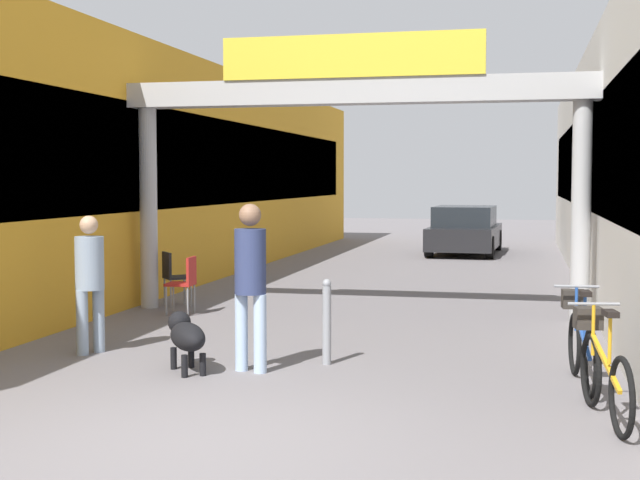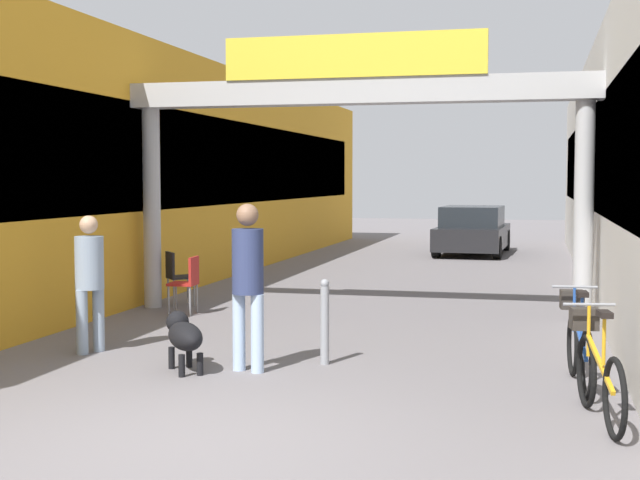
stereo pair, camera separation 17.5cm
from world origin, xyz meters
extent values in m
plane|color=slate|center=(0.00, 0.00, 0.00)|extent=(80.00, 80.00, 0.00)
cube|color=gold|center=(-5.10, 11.00, 2.22)|extent=(3.00, 26.00, 4.43)
cube|color=black|center=(-3.62, 11.00, 2.44)|extent=(0.04, 23.40, 1.77)
cube|color=black|center=(3.62, 11.00, 2.44)|extent=(0.04, 23.40, 1.77)
cylinder|color=#B2B2B2|center=(-3.35, 6.78, 1.61)|extent=(0.28, 0.28, 3.21)
cylinder|color=#B2B2B2|center=(3.35, 6.78, 1.61)|extent=(0.28, 0.28, 3.21)
cube|color=#B2B2B2|center=(0.00, 6.78, 3.40)|extent=(7.40, 0.44, 0.38)
cube|color=yellow|center=(0.00, 6.58, 3.91)|extent=(3.96, 0.10, 0.64)
cylinder|color=#A5BFE0|center=(-0.43, 2.56, 0.42)|extent=(0.17, 0.17, 0.85)
cylinder|color=#A5BFE0|center=(-0.20, 2.50, 0.42)|extent=(0.17, 0.17, 0.85)
cylinder|color=navy|center=(-0.31, 2.53, 1.20)|extent=(0.42, 0.42, 0.70)
sphere|color=#8C664C|center=(-0.31, 2.53, 1.70)|extent=(0.30, 0.30, 0.24)
cylinder|color=#8C9EB2|center=(-2.43, 3.18, 0.38)|extent=(0.19, 0.19, 0.77)
cylinder|color=#8C9EB2|center=(-2.53, 2.96, 0.38)|extent=(0.19, 0.19, 0.77)
cylinder|color=#8C9EB2|center=(-2.48, 3.07, 1.08)|extent=(0.45, 0.45, 0.63)
sphere|color=tan|center=(-2.48, 3.07, 1.54)|extent=(0.29, 0.29, 0.22)
ellipsoid|color=black|center=(-0.96, 2.34, 0.39)|extent=(0.71, 0.80, 0.30)
sphere|color=black|center=(-1.16, 2.61, 0.49)|extent=(0.36, 0.36, 0.25)
sphere|color=white|center=(-1.10, 2.52, 0.37)|extent=(0.25, 0.25, 0.18)
cylinder|color=black|center=(-1.18, 2.47, 0.12)|extent=(0.10, 0.10, 0.24)
cylinder|color=black|center=(-1.02, 2.58, 0.12)|extent=(0.10, 0.10, 0.24)
cylinder|color=black|center=(-0.91, 2.11, 0.12)|extent=(0.10, 0.10, 0.24)
cylinder|color=black|center=(-0.75, 2.22, 0.12)|extent=(0.10, 0.10, 0.24)
torus|color=black|center=(3.16, 1.82, 0.34)|extent=(0.16, 0.67, 0.67)
torus|color=black|center=(3.33, 0.81, 0.34)|extent=(0.16, 0.67, 0.67)
cube|color=gold|center=(3.24, 1.31, 0.52)|extent=(0.19, 0.94, 0.34)
cylinder|color=gold|center=(3.26, 1.20, 0.74)|extent=(0.04, 0.04, 0.42)
cube|color=black|center=(3.26, 1.20, 0.96)|extent=(0.13, 0.23, 0.05)
cylinder|color=gold|center=(3.17, 1.76, 0.72)|extent=(0.04, 0.04, 0.46)
cylinder|color=gray|center=(3.17, 1.76, 0.96)|extent=(0.46, 0.10, 0.03)
cube|color=#332D28|center=(3.14, 1.96, 0.80)|extent=(0.27, 0.24, 0.20)
torus|color=black|center=(3.09, 3.15, 0.34)|extent=(0.11, 0.67, 0.67)
torus|color=black|center=(3.18, 2.13, 0.34)|extent=(0.11, 0.67, 0.67)
cube|color=#234C9E|center=(3.14, 2.64, 0.52)|extent=(0.12, 0.94, 0.34)
cylinder|color=#234C9E|center=(3.15, 2.52, 0.74)|extent=(0.03, 0.03, 0.42)
cube|color=black|center=(3.15, 2.52, 0.96)|extent=(0.12, 0.23, 0.05)
cylinder|color=#234C9E|center=(3.10, 3.09, 0.72)|extent=(0.03, 0.03, 0.46)
cylinder|color=gray|center=(3.10, 3.09, 0.96)|extent=(0.46, 0.07, 0.03)
cube|color=#332D28|center=(3.08, 3.29, 0.80)|extent=(0.26, 0.22, 0.20)
cylinder|color=gray|center=(0.41, 3.09, 0.44)|extent=(0.10, 0.10, 0.89)
sphere|color=gray|center=(0.41, 3.09, 0.92)|extent=(0.10, 0.10, 0.10)
cylinder|color=gray|center=(-2.74, 6.01, 0.23)|extent=(0.03, 0.03, 0.45)
cylinder|color=gray|center=(-2.76, 6.35, 0.23)|extent=(0.03, 0.03, 0.45)
cylinder|color=gray|center=(-2.40, 6.03, 0.23)|extent=(0.03, 0.03, 0.45)
cylinder|color=gray|center=(-2.42, 6.37, 0.23)|extent=(0.03, 0.03, 0.45)
cube|color=#B2231E|center=(-2.58, 6.19, 0.47)|extent=(0.42, 0.42, 0.04)
cube|color=#B2231E|center=(-2.40, 6.20, 0.69)|extent=(0.07, 0.40, 0.40)
cylinder|color=gray|center=(-2.96, 7.31, 0.23)|extent=(0.04, 0.04, 0.45)
cylinder|color=gray|center=(-2.74, 7.04, 0.23)|extent=(0.04, 0.04, 0.45)
cylinder|color=gray|center=(-3.22, 7.09, 0.23)|extent=(0.04, 0.04, 0.45)
cylinder|color=gray|center=(-3.00, 6.83, 0.23)|extent=(0.04, 0.04, 0.45)
cube|color=black|center=(-2.98, 7.07, 0.47)|extent=(0.56, 0.56, 0.04)
cube|color=black|center=(-3.12, 6.95, 0.69)|extent=(0.29, 0.33, 0.40)
cube|color=black|center=(0.97, 18.43, 0.48)|extent=(1.92, 4.07, 0.60)
cube|color=#1E2328|center=(0.96, 18.28, 1.06)|extent=(1.67, 2.26, 0.55)
cylinder|color=black|center=(0.23, 19.92, 0.30)|extent=(0.23, 0.61, 0.60)
cylinder|color=black|center=(1.82, 19.85, 0.30)|extent=(0.23, 0.61, 0.60)
cylinder|color=black|center=(0.11, 17.02, 0.30)|extent=(0.23, 0.61, 0.60)
cylinder|color=black|center=(1.70, 16.95, 0.30)|extent=(0.23, 0.61, 0.60)
camera|label=1|loc=(2.54, -6.57, 2.08)|focal=50.00mm
camera|label=2|loc=(2.71, -6.53, 2.08)|focal=50.00mm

